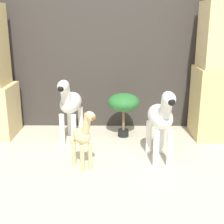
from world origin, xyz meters
TOP-DOWN VIEW (x-y plane):
  - ground_plane at (0.00, 0.00)m, footprint 14.00×14.00m
  - wall_back at (0.00, 1.35)m, footprint 6.40×0.08m
  - zebra_right at (0.52, 0.34)m, footprint 0.25×0.55m
  - zebra_left at (-0.34, 0.81)m, footprint 0.26×0.55m
  - giraffe_figurine at (-0.14, 0.20)m, footprint 0.26×0.31m
  - potted_palm_front at (0.21, 0.96)m, footprint 0.34×0.34m

SIDE VIEW (x-z plane):
  - ground_plane at x=0.00m, z-range 0.00..0.00m
  - giraffe_figurine at x=-0.14m, z-range 0.02..0.56m
  - potted_palm_front at x=0.21m, z-range 0.13..0.61m
  - zebra_right at x=0.52m, z-range 0.06..0.75m
  - zebra_left at x=-0.34m, z-range 0.06..0.75m
  - wall_back at x=0.00m, z-range 0.00..2.20m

